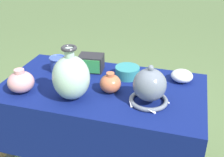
{
  "coord_description": "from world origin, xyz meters",
  "views": [
    {
      "loc": [
        0.43,
        -1.28,
        1.46
      ],
      "look_at": [
        0.08,
        -0.09,
        0.81
      ],
      "focal_mm": 45.0,
      "sensor_mm": 36.0,
      "label": 1
    }
  ],
  "objects_px": {
    "cup_wide_cobalt": "(58,64)",
    "bowl_shallow_porcelain": "(182,76)",
    "mosaic_tile_box": "(91,63)",
    "pot_squat_teal": "(127,72)",
    "vase_tall_bulbous": "(71,77)",
    "jar_round_rose": "(21,82)",
    "vase_dome_bell": "(149,87)",
    "jar_round_terracotta": "(110,83)"
  },
  "relations": [
    {
      "from": "cup_wide_cobalt",
      "to": "bowl_shallow_porcelain",
      "type": "distance_m",
      "value": 0.73
    },
    {
      "from": "mosaic_tile_box",
      "to": "pot_squat_teal",
      "type": "xyz_separation_m",
      "value": [
        0.23,
        -0.02,
        -0.02
      ]
    },
    {
      "from": "vase_tall_bulbous",
      "to": "bowl_shallow_porcelain",
      "type": "distance_m",
      "value": 0.63
    },
    {
      "from": "pot_squat_teal",
      "to": "bowl_shallow_porcelain",
      "type": "relative_size",
      "value": 1.16
    },
    {
      "from": "jar_round_rose",
      "to": "mosaic_tile_box",
      "type": "bearing_deg",
      "value": 52.48
    },
    {
      "from": "pot_squat_teal",
      "to": "vase_dome_bell",
      "type": "bearing_deg",
      "value": -55.22
    },
    {
      "from": "mosaic_tile_box",
      "to": "bowl_shallow_porcelain",
      "type": "bearing_deg",
      "value": -5.51
    },
    {
      "from": "pot_squat_teal",
      "to": "jar_round_terracotta",
      "type": "height_order",
      "value": "jar_round_terracotta"
    },
    {
      "from": "vase_tall_bulbous",
      "to": "pot_squat_teal",
      "type": "distance_m",
      "value": 0.38
    },
    {
      "from": "jar_round_rose",
      "to": "jar_round_terracotta",
      "type": "relative_size",
      "value": 1.24
    },
    {
      "from": "jar_round_terracotta",
      "to": "vase_tall_bulbous",
      "type": "bearing_deg",
      "value": -146.99
    },
    {
      "from": "bowl_shallow_porcelain",
      "to": "mosaic_tile_box",
      "type": "bearing_deg",
      "value": -178.8
    },
    {
      "from": "jar_round_rose",
      "to": "bowl_shallow_porcelain",
      "type": "bearing_deg",
      "value": 23.86
    },
    {
      "from": "jar_round_terracotta",
      "to": "cup_wide_cobalt",
      "type": "bearing_deg",
      "value": 158.34
    },
    {
      "from": "vase_dome_bell",
      "to": "cup_wide_cobalt",
      "type": "relative_size",
      "value": 2.07
    },
    {
      "from": "vase_dome_bell",
      "to": "jar_round_terracotta",
      "type": "distance_m",
      "value": 0.22
    },
    {
      "from": "vase_dome_bell",
      "to": "jar_round_rose",
      "type": "bearing_deg",
      "value": -172.95
    },
    {
      "from": "vase_tall_bulbous",
      "to": "vase_dome_bell",
      "type": "bearing_deg",
      "value": 9.53
    },
    {
      "from": "mosaic_tile_box",
      "to": "jar_round_rose",
      "type": "bearing_deg",
      "value": -134.24
    },
    {
      "from": "jar_round_rose",
      "to": "jar_round_terracotta",
      "type": "distance_m",
      "value": 0.47
    },
    {
      "from": "vase_tall_bulbous",
      "to": "jar_round_rose",
      "type": "height_order",
      "value": "vase_tall_bulbous"
    },
    {
      "from": "vase_tall_bulbous",
      "to": "bowl_shallow_porcelain",
      "type": "bearing_deg",
      "value": 32.87
    },
    {
      "from": "mosaic_tile_box",
      "to": "pot_squat_teal",
      "type": "relative_size",
      "value": 1.1
    },
    {
      "from": "cup_wide_cobalt",
      "to": "bowl_shallow_porcelain",
      "type": "height_order",
      "value": "cup_wide_cobalt"
    },
    {
      "from": "vase_dome_bell",
      "to": "pot_squat_teal",
      "type": "xyz_separation_m",
      "value": [
        -0.17,
        0.24,
        -0.05
      ]
    },
    {
      "from": "pot_squat_teal",
      "to": "vase_tall_bulbous",
      "type": "bearing_deg",
      "value": -125.28
    },
    {
      "from": "vase_dome_bell",
      "to": "cup_wide_cobalt",
      "type": "distance_m",
      "value": 0.62
    },
    {
      "from": "mosaic_tile_box",
      "to": "jar_round_terracotta",
      "type": "relative_size",
      "value": 1.39
    },
    {
      "from": "cup_wide_cobalt",
      "to": "bowl_shallow_porcelain",
      "type": "bearing_deg",
      "value": 6.19
    },
    {
      "from": "vase_tall_bulbous",
      "to": "mosaic_tile_box",
      "type": "distance_m",
      "value": 0.33
    },
    {
      "from": "jar_round_rose",
      "to": "cup_wide_cobalt",
      "type": "xyz_separation_m",
      "value": [
        0.08,
        0.28,
        -0.01
      ]
    },
    {
      "from": "vase_tall_bulbous",
      "to": "pot_squat_teal",
      "type": "bearing_deg",
      "value": 54.72
    },
    {
      "from": "mosaic_tile_box",
      "to": "jar_round_terracotta",
      "type": "height_order",
      "value": "jar_round_terracotta"
    },
    {
      "from": "mosaic_tile_box",
      "to": "cup_wide_cobalt",
      "type": "height_order",
      "value": "mosaic_tile_box"
    },
    {
      "from": "jar_round_terracotta",
      "to": "pot_squat_teal",
      "type": "bearing_deg",
      "value": 76.82
    },
    {
      "from": "vase_dome_bell",
      "to": "jar_round_rose",
      "type": "distance_m",
      "value": 0.67
    },
    {
      "from": "cup_wide_cobalt",
      "to": "pot_squat_teal",
      "type": "bearing_deg",
      "value": 6.08
    },
    {
      "from": "cup_wide_cobalt",
      "to": "jar_round_terracotta",
      "type": "bearing_deg",
      "value": -21.66
    },
    {
      "from": "vase_tall_bulbous",
      "to": "cup_wide_cobalt",
      "type": "relative_size",
      "value": 2.75
    },
    {
      "from": "cup_wide_cobalt",
      "to": "jar_round_terracotta",
      "type": "height_order",
      "value": "jar_round_terracotta"
    },
    {
      "from": "bowl_shallow_porcelain",
      "to": "vase_dome_bell",
      "type": "bearing_deg",
      "value": -117.35
    },
    {
      "from": "vase_tall_bulbous",
      "to": "cup_wide_cobalt",
      "type": "bearing_deg",
      "value": 128.39
    }
  ]
}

